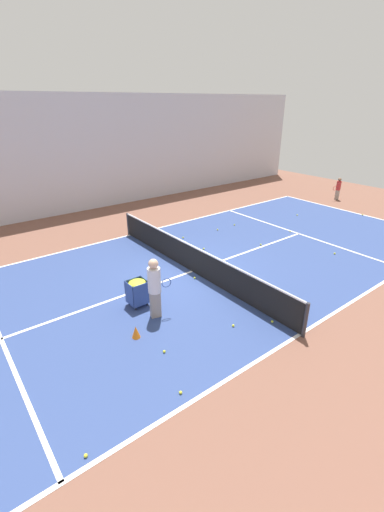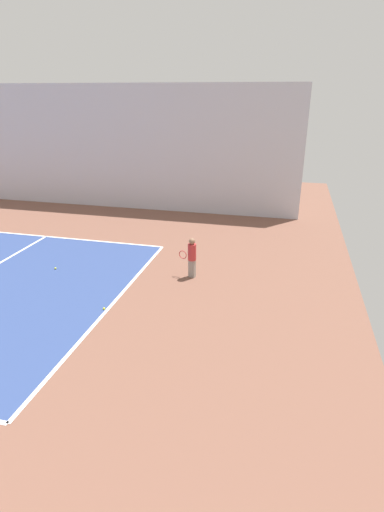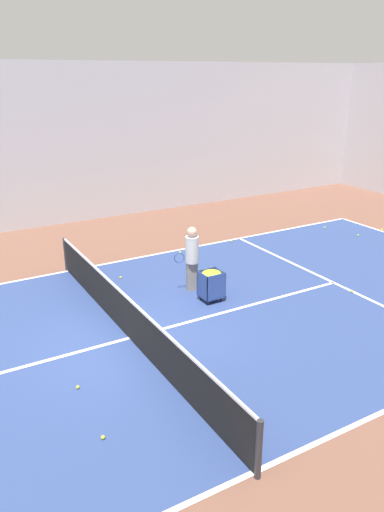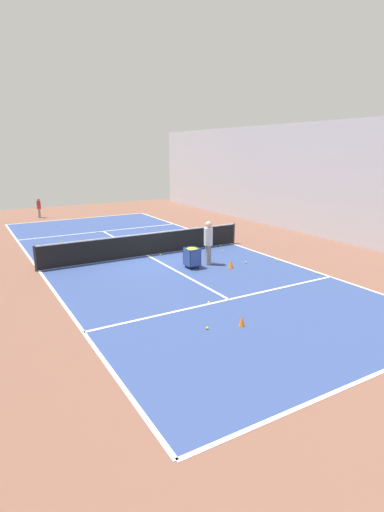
{
  "view_description": "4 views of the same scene",
  "coord_description": "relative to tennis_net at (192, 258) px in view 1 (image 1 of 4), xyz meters",
  "views": [
    {
      "loc": [
        -8.66,
        6.73,
        5.61
      ],
      "look_at": [
        0.0,
        0.0,
        0.61
      ],
      "focal_mm": 24.0,
      "sensor_mm": 36.0,
      "label": 1
    },
    {
      "loc": [
        -9.22,
        -15.96,
        5.61
      ],
      "look_at": [
        2.26,
        -13.14,
        0.74
      ],
      "focal_mm": 28.0,
      "sensor_mm": 36.0,
      "label": 2
    },
    {
      "loc": [
        9.22,
        -3.71,
        5.61
      ],
      "look_at": [
        -1.59,
        2.53,
        0.99
      ],
      "focal_mm": 35.0,
      "sensor_mm": 36.0,
      "label": 3
    },
    {
      "loc": [
        6.97,
        15.87,
        4.61
      ],
      "look_at": [
        -0.76,
        2.63,
        0.49
      ],
      "focal_mm": 28.0,
      "sensor_mm": 36.0,
      "label": 4
    }
  ],
  "objects": [
    {
      "name": "tennis_ball_23",
      "position": [
        -3.83,
        0.16,
        -0.49
      ],
      "size": [
        0.07,
        0.07,
        0.07
      ],
      "primitive_type": "sphere",
      "color": "yellow",
      "rests_on": "ground"
    },
    {
      "name": "tennis_ball_11",
      "position": [
        1.73,
        -8.47,
        -0.49
      ],
      "size": [
        0.07,
        0.07,
        0.07
      ],
      "primitive_type": "sphere",
      "color": "yellow",
      "rests_on": "ground"
    },
    {
      "name": "tennis_ball_6",
      "position": [
        -2.32,
        -5.43,
        -0.49
      ],
      "size": [
        0.07,
        0.07,
        0.07
      ],
      "primitive_type": "sphere",
      "color": "yellow",
      "rests_on": "ground"
    },
    {
      "name": "tennis_ball_19",
      "position": [
        -3.3,
        1.14,
        -0.49
      ],
      "size": [
        0.07,
        0.07,
        0.07
      ],
      "primitive_type": "sphere",
      "color": "yellow",
      "rests_on": "ground"
    },
    {
      "name": "line_service_near",
      "position": [
        0.0,
        -6.25,
        -0.52
      ],
      "size": [
        9.24,
        0.1,
        0.0
      ],
      "primitive_type": "cube",
      "color": "white",
      "rests_on": "ground"
    },
    {
      "name": "tennis_ball_3",
      "position": [
        -4.44,
        5.77,
        -0.49
      ],
      "size": [
        0.07,
        0.07,
        0.07
      ],
      "primitive_type": "sphere",
      "color": "yellow",
      "rests_on": "ground"
    },
    {
      "name": "line_service_far",
      "position": [
        0.0,
        6.25,
        -0.52
      ],
      "size": [
        9.24,
        0.1,
        0.0
      ],
      "primitive_type": "cube",
      "color": "white",
      "rests_on": "ground"
    },
    {
      "name": "tennis_ball_15",
      "position": [
        0.39,
        -6.12,
        -0.49
      ],
      "size": [
        0.07,
        0.07,
        0.07
      ],
      "primitive_type": "sphere",
      "color": "yellow",
      "rests_on": "ground"
    },
    {
      "name": "tennis_ball_9",
      "position": [
        2.64,
        -3.59,
        -0.49
      ],
      "size": [
        0.07,
        0.07,
        0.07
      ],
      "primitive_type": "sphere",
      "color": "yellow",
      "rests_on": "ground"
    },
    {
      "name": "tennis_ball_2",
      "position": [
        -0.4,
        -11.28,
        -0.49
      ],
      "size": [
        0.07,
        0.07,
        0.07
      ],
      "primitive_type": "sphere",
      "color": "yellow",
      "rests_on": "ground"
    },
    {
      "name": "tennis_net",
      "position": [
        0.0,
        0.0,
        0.0
      ],
      "size": [
        9.54,
        0.1,
        1.02
      ],
      "color": "#2D2D33",
      "rests_on": "ground"
    },
    {
      "name": "tennis_ball_5",
      "position": [
        -4.31,
        3.65,
        -0.49
      ],
      "size": [
        0.07,
        0.07,
        0.07
      ],
      "primitive_type": "sphere",
      "color": "yellow",
      "rests_on": "ground"
    },
    {
      "name": "hall_enclosure_right",
      "position": [
        9.69,
        0.0,
        2.48
      ],
      "size": [
        0.15,
        33.03,
        6.01
      ],
      "color": "silver",
      "rests_on": "ground"
    },
    {
      "name": "ground_plane",
      "position": [
        0.0,
        0.0,
        -0.53
      ],
      "size": [
        36.73,
        36.73,
        0.0
      ],
      "primitive_type": "plane",
      "color": "brown"
    },
    {
      "name": "player_near_baseline",
      "position": [
        2.26,
        -13.13,
        0.24
      ],
      "size": [
        0.33,
        0.62,
        1.34
      ],
      "rotation": [
        0.0,
        0.0,
        1.29
      ],
      "color": "gray",
      "rests_on": "ground"
    },
    {
      "name": "line_sideline_right",
      "position": [
        4.62,
        0.0,
        -0.52
      ],
      "size": [
        0.1,
        22.73,
        0.0
      ],
      "primitive_type": "cube",
      "color": "white",
      "rests_on": "ground"
    },
    {
      "name": "line_sideline_left",
      "position": [
        -4.62,
        0.0,
        -0.52
      ],
      "size": [
        0.1,
        22.73,
        0.0
      ],
      "primitive_type": "cube",
      "color": "white",
      "rests_on": "ground"
    },
    {
      "name": "line_centre_service",
      "position": [
        0.0,
        0.0,
        -0.52
      ],
      "size": [
        0.1,
        12.5,
        0.0
      ],
      "primitive_type": "cube",
      "color": "white",
      "rests_on": "ground"
    },
    {
      "name": "training_cone_0",
      "position": [
        -2.08,
        3.45,
        -0.36
      ],
      "size": [
        0.22,
        0.22,
        0.34
      ],
      "primitive_type": "cone",
      "color": "orange",
      "rests_on": "ground"
    },
    {
      "name": "line_baseline_near",
      "position": [
        0.0,
        -11.37,
        -0.52
      ],
      "size": [
        9.24,
        0.1,
        0.0
      ],
      "primitive_type": "cube",
      "color": "white",
      "rests_on": "ground"
    },
    {
      "name": "court_playing_area",
      "position": [
        0.0,
        0.0,
        -0.53
      ],
      "size": [
        9.24,
        22.73,
        0.0
      ],
      "color": "navy",
      "rests_on": "ground"
    },
    {
      "name": "tennis_ball_21",
      "position": [
        1.27,
        -1.6,
        -0.49
      ],
      "size": [
        0.07,
        0.07,
        0.07
      ],
      "primitive_type": "sphere",
      "color": "yellow",
      "rests_on": "ground"
    },
    {
      "name": "tennis_ball_18",
      "position": [
        2.65,
        -4.7,
        -0.49
      ],
      "size": [
        0.07,
        0.07,
        0.07
      ],
      "primitive_type": "sphere",
      "color": "yellow",
      "rests_on": "ground"
    },
    {
      "name": "tennis_ball_4",
      "position": [
        2.81,
        -1.68,
        -0.49
      ],
      "size": [
        0.07,
        0.07,
        0.07
      ],
      "primitive_type": "sphere",
      "color": "yellow",
      "rests_on": "ground"
    },
    {
      "name": "coach_at_net",
      "position": [
        -1.59,
        2.53,
        0.5
      ],
      "size": [
        0.45,
        0.72,
        1.8
      ],
      "rotation": [
        0.0,
        0.0,
        -1.85
      ],
      "color": "gray",
      "rests_on": "ground"
    },
    {
      "name": "tennis_ball_16",
      "position": [
        -0.5,
        0.28,
        -0.49
      ],
      "size": [
        0.07,
        0.07,
        0.07
      ],
      "primitive_type": "sphere",
      "color": "yellow",
      "rests_on": "ground"
    },
    {
      "name": "tennis_ball_14",
      "position": [
        0.12,
        -3.8,
        -0.49
      ],
      "size": [
        0.07,
        0.07,
        0.07
      ],
      "primitive_type": "sphere",
      "color": "yellow",
      "rests_on": "ground"
    },
    {
      "name": "tennis_ball_7",
      "position": [
        -3.03,
        3.21,
        -0.49
      ],
      "size": [
        0.07,
        0.07,
        0.07
      ],
      "primitive_type": "sphere",
      "color": "yellow",
      "rests_on": "ground"
    },
    {
      "name": "ball_cart",
      "position": [
        -0.76,
        2.63,
        0.05
      ],
      "size": [
        0.51,
        0.56,
        0.83
      ],
      "color": "#2D478C",
      "rests_on": "ground"
    }
  ]
}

